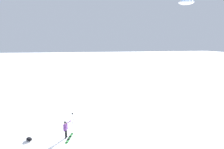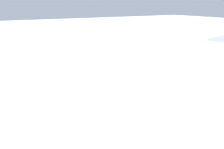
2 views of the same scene
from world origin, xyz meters
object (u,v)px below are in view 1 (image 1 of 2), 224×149
(snowboard, at_px, (69,138))
(gear_bag_large, at_px, (29,139))
(snowboarder, at_px, (66,128))
(camera_tripod, at_px, (72,116))

(snowboard, bearing_deg, gear_bag_large, -4.69)
(snowboarder, height_order, snowboard, snowboarder)
(snowboarder, relative_size, snowboard, 1.04)
(snowboarder, height_order, gear_bag_large, snowboarder)
(snowboard, xyz_separation_m, camera_tripod, (-0.14, -2.53, 0.97))
(snowboarder, bearing_deg, gear_bag_large, -2.65)
(gear_bag_large, relative_size, camera_tripod, 0.53)
(gear_bag_large, height_order, camera_tripod, camera_tripod)
(snowboard, bearing_deg, snowboarder, -25.96)
(snowboarder, distance_m, snowboard, 1.11)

